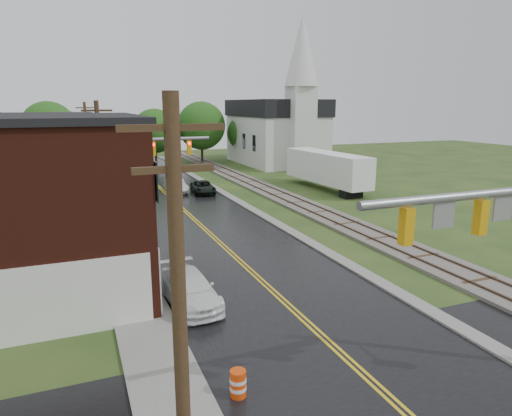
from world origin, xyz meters
TOP-DOWN VIEW (x-y plane):
  - main_road at (0.00, 30.00)m, footprint 10.00×90.00m
  - cross_road at (0.00, 2.00)m, footprint 60.00×9.00m
  - curb_right at (5.40, 35.00)m, footprint 0.80×70.00m
  - sidewalk_left at (-6.20, 25.00)m, footprint 2.40×50.00m
  - yellow_house at (-11.00, 26.00)m, footprint 8.00×7.00m
  - darkred_building at (-10.00, 35.00)m, footprint 7.00×6.00m
  - church at (20.00, 53.74)m, footprint 10.40×18.40m
  - railroad at (10.00, 35.00)m, footprint 3.20×80.00m
  - traffic_signal_near at (3.47, 2.00)m, footprint 7.34×0.30m
  - traffic_signal_far at (-3.47, 27.00)m, footprint 7.34×0.43m
  - utility_pole_a at (-6.80, 0.00)m, footprint 1.80×0.28m
  - utility_pole_b at (-6.80, 22.00)m, footprint 1.80×0.28m
  - utility_pole_c at (-6.80, 44.00)m, footprint 1.80×0.28m
  - tree_left_c at (-13.85, 39.90)m, footprint 6.00×6.00m
  - tree_left_e at (-8.85, 45.90)m, footprint 6.40×6.40m
  - suv_dark at (3.50, 36.04)m, footprint 2.48×4.63m
  - sedan_silver at (1.10, 37.56)m, footprint 1.82×4.31m
  - pickup_white at (-4.03, 11.11)m, footprint 2.23×5.00m
  - semi_trailer at (16.12, 33.31)m, footprint 3.36×12.49m
  - construction_barrel at (-4.26, 4.00)m, footprint 0.60×0.60m

SIDE VIEW (x-z plane):
  - main_road at x=0.00m, z-range -0.01..0.01m
  - cross_road at x=0.00m, z-range -0.01..0.01m
  - curb_right at x=5.40m, z-range -0.06..0.06m
  - sidewalk_left at x=-6.20m, z-range -0.06..0.06m
  - railroad at x=10.00m, z-range -0.04..0.26m
  - construction_barrel at x=-4.26m, z-range 0.00..0.88m
  - suv_dark at x=3.50m, z-range 0.00..1.24m
  - sedan_silver at x=1.10m, z-range 0.00..1.38m
  - pickup_white at x=-4.03m, z-range 0.00..1.42m
  - darkred_building at x=-10.00m, z-range 0.00..4.40m
  - semi_trailer at x=16.12m, z-range 0.36..4.25m
  - yellow_house at x=-11.00m, z-range 0.00..6.40m
  - tree_left_c at x=-13.85m, z-range 0.69..8.34m
  - utility_pole_a at x=-6.80m, z-range 0.22..9.22m
  - utility_pole_b at x=-6.80m, z-range 0.22..9.22m
  - utility_pole_c at x=-6.80m, z-range 0.22..9.22m
  - tree_left_e at x=-8.85m, z-range 0.73..8.89m
  - traffic_signal_near at x=3.47m, z-range 1.37..8.57m
  - traffic_signal_far at x=-3.47m, z-range 1.37..8.57m
  - church at x=20.00m, z-range -4.17..15.83m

